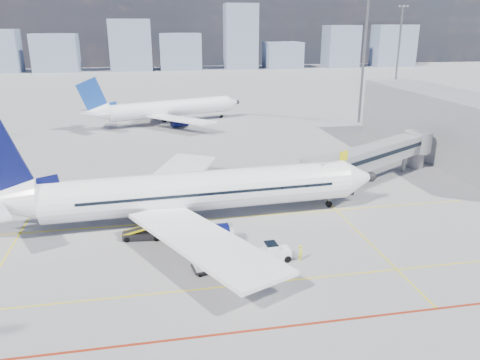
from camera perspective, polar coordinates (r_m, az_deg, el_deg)
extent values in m
plane|color=gray|center=(44.13, -1.67, -8.77)|extent=(420.00, 420.00, 0.00)
cube|color=#D5C70B|center=(51.30, -3.09, -4.75)|extent=(60.00, 0.18, 0.01)
cube|color=#D5C70B|center=(38.96, -0.23, -12.73)|extent=(80.00, 0.15, 0.01)
cube|color=#D5C70B|center=(49.72, 14.18, -6.10)|extent=(0.15, 28.00, 0.01)
cube|color=#D5C70B|center=(52.81, -25.25, -5.89)|extent=(0.15, 30.00, 0.01)
cube|color=maroon|center=(34.06, 1.71, -17.85)|extent=(90.00, 0.25, 0.01)
cube|color=gray|center=(63.91, 15.99, 2.94)|extent=(20.84, 13.93, 2.60)
cube|color=black|center=(63.86, 16.00, 3.11)|extent=(20.52, 13.82, 0.55)
cube|color=gray|center=(55.19, 9.65, 1.00)|extent=(4.49, 4.56, 3.00)
cube|color=black|center=(59.88, 12.59, -1.38)|extent=(2.20, 1.00, 0.70)
cylinder|color=slate|center=(59.45, 12.68, -0.15)|extent=(0.56, 0.56, 2.70)
cylinder|color=slate|center=(70.84, 19.39, 2.44)|extent=(0.60, 0.60, 3.90)
cylinder|color=gray|center=(73.55, 20.83, 4.41)|extent=(4.00, 4.00, 3.00)
cylinder|color=gray|center=(74.00, 20.66, 2.95)|extent=(2.40, 2.40, 3.90)
cube|color=#D5C70B|center=(55.54, 12.54, 2.87)|extent=(1.26, 0.82, 1.20)
cube|color=gray|center=(80.94, 24.35, 5.96)|extent=(10.00, 42.00, 10.00)
cube|color=black|center=(78.30, 21.44, 5.96)|extent=(0.25, 40.00, 4.50)
cylinder|color=slate|center=(103.92, 14.81, 13.57)|extent=(0.56, 0.56, 25.00)
cylinder|color=slate|center=(147.31, 18.74, 14.46)|extent=(0.56, 0.56, 25.00)
cube|color=slate|center=(147.20, 19.27, 19.38)|extent=(3.20, 0.40, 0.50)
cube|color=#B2B5B9|center=(146.40, 18.89, 19.43)|extent=(0.60, 0.15, 0.35)
cube|color=#B2B5B9|center=(146.98, 19.32, 19.38)|extent=(0.60, 0.15, 0.35)
cube|color=#B2B5B9|center=(147.56, 19.75, 19.33)|extent=(0.60, 0.15, 0.35)
cube|color=slate|center=(232.74, -21.55, 14.22)|extent=(19.50, 12.43, 16.60)
cube|color=slate|center=(229.10, -13.18, 15.72)|extent=(18.69, 12.66, 22.82)
cube|color=slate|center=(229.58, -7.31, 15.27)|extent=(19.04, 12.88, 16.60)
cube|color=slate|center=(233.01, 0.09, 17.07)|extent=(15.39, 10.39, 29.81)
cube|color=slate|center=(238.19, 5.22, 14.93)|extent=(17.32, 15.00, 12.36)
cube|color=slate|center=(247.82, 12.19, 15.64)|extent=(16.02, 12.49, 20.15)
cube|color=slate|center=(259.99, 18.19, 15.30)|extent=(20.83, 10.58, 20.40)
cylinder|color=white|center=(50.18, -4.54, -1.29)|extent=(32.94, 6.07, 4.26)
cone|color=white|center=(55.93, 14.32, 0.27)|extent=(4.16, 4.47, 4.26)
sphere|color=black|center=(56.65, 15.69, 0.38)|extent=(1.27, 1.27, 1.20)
cone|color=white|center=(50.95, -27.19, -2.32)|extent=(7.21, 4.64, 4.26)
cube|color=black|center=(55.11, 13.06, 0.75)|extent=(1.73, 1.73, 0.49)
cube|color=white|center=(59.59, -7.64, 0.62)|extent=(11.72, 18.86, 0.63)
cube|color=white|center=(41.42, -4.46, -7.44)|extent=(13.29, 18.62, 0.63)
cylinder|color=#080C3E|center=(56.86, -6.08, -1.65)|extent=(4.06, 2.73, 2.51)
cylinder|color=#080C3E|center=(45.28, -3.80, -6.99)|extent=(4.06, 2.73, 2.51)
cylinder|color=#B2B5B9|center=(57.15, -4.02, -1.49)|extent=(0.52, 2.59, 2.58)
cylinder|color=#B2B5B9|center=(45.65, -1.22, -6.73)|extent=(0.52, 2.59, 2.58)
cube|color=#080C3E|center=(50.02, -24.47, -0.89)|extent=(6.17, 0.67, 2.35)
cube|color=white|center=(54.15, -26.93, -0.70)|extent=(5.07, 6.84, 0.24)
cylinder|color=slate|center=(55.15, 10.81, -2.38)|extent=(0.30, 0.30, 1.80)
cylinder|color=black|center=(55.34, 10.78, -2.88)|extent=(0.77, 0.32, 0.76)
cylinder|color=slate|center=(53.53, -6.13, -2.91)|extent=(0.34, 0.34, 1.60)
cylinder|color=black|center=(53.64, -6.12, -3.20)|extent=(1.03, 0.70, 1.00)
cylinder|color=slate|center=(48.33, -5.18, -5.28)|extent=(0.34, 0.34, 1.60)
cylinder|color=black|center=(48.45, -5.17, -5.61)|extent=(1.03, 0.70, 1.00)
cube|color=black|center=(52.12, -4.34, -0.14)|extent=(26.82, 1.59, 0.28)
cube|color=black|center=(48.20, -3.49, -1.69)|extent=(26.82, 1.59, 0.28)
cylinder|color=white|center=(101.91, -8.34, 8.67)|extent=(26.40, 12.32, 3.48)
cone|color=white|center=(108.38, -0.90, 9.43)|extent=(4.20, 4.36, 3.48)
sphere|color=black|center=(109.00, -0.32, 9.48)|extent=(1.26, 1.26, 0.98)
cone|color=white|center=(96.98, -17.34, 7.84)|extent=(6.56, 5.21, 3.48)
cube|color=black|center=(107.74, -1.45, 9.64)|extent=(1.71, 1.71, 0.40)
cube|color=white|center=(109.00, -10.61, 8.66)|extent=(5.74, 15.04, 0.51)
cube|color=white|center=(94.27, -7.19, 7.35)|extent=(13.55, 13.87, 0.51)
cylinder|color=#080C3E|center=(106.86, -9.59, 7.92)|extent=(3.72, 3.02, 2.05)
cylinder|color=#080C3E|center=(97.41, -7.36, 7.02)|extent=(3.72, 3.02, 2.05)
cylinder|color=#B2B5B9|center=(107.46, -8.74, 8.02)|extent=(1.01, 2.09, 2.11)
cylinder|color=#B2B5B9|center=(98.07, -6.44, 7.14)|extent=(1.01, 2.09, 2.11)
cube|color=navy|center=(96.51, -17.51, 9.64)|extent=(5.86, 2.33, 7.62)
cube|color=navy|center=(97.33, -16.16, 8.55)|extent=(4.83, 1.95, 1.92)
cube|color=white|center=(99.60, -17.95, 8.22)|extent=(2.88, 5.10, 0.20)
cube|color=white|center=(94.10, -17.15, 7.75)|extent=(5.33, 5.52, 0.20)
cylinder|color=black|center=(104.21, -9.22, 7.27)|extent=(1.16, 0.95, 1.00)
cylinder|color=black|center=(99.97, -8.23, 6.85)|extent=(1.16, 0.95, 1.00)
cylinder|color=black|center=(107.47, -2.27, 7.76)|extent=(0.81, 0.52, 0.76)
cube|color=white|center=(42.52, 4.36, -8.97)|extent=(2.61, 1.54, 0.92)
cube|color=white|center=(42.08, 3.79, -8.22)|extent=(1.23, 1.39, 0.69)
cube|color=black|center=(41.98, 3.79, -7.94)|extent=(1.11, 1.33, 0.40)
cylinder|color=black|center=(41.88, 3.42, -9.89)|extent=(0.66, 0.29, 0.64)
cylinder|color=black|center=(42.94, 2.91, -9.12)|extent=(0.66, 0.29, 0.64)
cylinder|color=black|center=(42.42, 5.82, -9.56)|extent=(0.66, 0.29, 0.64)
cylinder|color=black|center=(43.47, 5.25, -8.82)|extent=(0.66, 0.29, 0.64)
cube|color=black|center=(41.09, -3.07, -10.43)|extent=(4.11, 2.31, 0.19)
cube|color=white|center=(40.41, -4.44, -9.46)|extent=(1.91, 1.86, 1.68)
cube|color=white|center=(40.89, -1.77, -9.06)|extent=(1.91, 1.86, 1.68)
cylinder|color=black|center=(40.19, -4.86, -11.47)|extent=(0.37, 0.20, 0.35)
cylinder|color=black|center=(41.47, -5.41, -10.48)|extent=(0.37, 0.20, 0.35)
cylinder|color=black|center=(40.94, -0.69, -10.80)|extent=(0.37, 0.20, 0.35)
cylinder|color=black|center=(42.20, -1.37, -9.85)|extent=(0.37, 0.20, 0.35)
cube|color=black|center=(47.47, -11.82, -6.60)|extent=(3.86, 1.72, 0.62)
cube|color=black|center=(47.01, -11.03, -5.56)|extent=(5.41, 1.45, 1.64)
cube|color=#D5C70B|center=(47.45, -10.97, -5.32)|extent=(5.34, 0.64, 1.71)
cube|color=#D5C70B|center=(46.56, -11.09, -5.80)|extent=(5.34, 0.64, 1.71)
cylinder|color=black|center=(47.18, -13.63, -7.08)|extent=(0.55, 0.27, 0.53)
cylinder|color=black|center=(48.30, -13.41, -6.45)|extent=(0.55, 0.27, 0.53)
cylinder|color=black|center=(46.80, -10.15, -7.05)|extent=(0.55, 0.27, 0.53)
cylinder|color=black|center=(47.93, -10.03, -6.41)|extent=(0.55, 0.27, 0.53)
imported|color=yellow|center=(42.65, 7.39, -8.79)|extent=(0.49, 0.63, 1.53)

